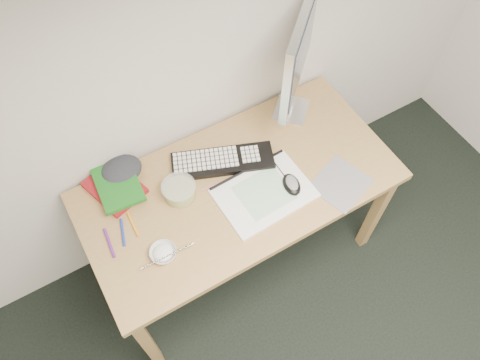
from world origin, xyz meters
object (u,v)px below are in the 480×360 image
object	(u,v)px
desk	(239,194)
keyboard	(223,161)
rice_bowl	(163,253)
sketchpad	(264,193)
monitor	(299,54)

from	to	relation	value
desk	keyboard	xyz separation A→B (m)	(-0.01, 0.14, 0.10)
desk	rice_bowl	bearing A→B (deg)	-162.45
sketchpad	rice_bowl	distance (m)	0.50
monitor	keyboard	bearing A→B (deg)	150.05
desk	monitor	size ratio (longest dim) A/B	2.42
sketchpad	rice_bowl	world-z (taller)	rice_bowl
monitor	sketchpad	bearing A→B (deg)	179.41
monitor	rice_bowl	size ratio (longest dim) A/B	5.33
desk	sketchpad	bearing A→B (deg)	-53.88
desk	sketchpad	size ratio (longest dim) A/B	3.48
keyboard	rice_bowl	world-z (taller)	rice_bowl
desk	sketchpad	xyz separation A→B (m)	(0.07, -0.10, 0.09)
desk	sketchpad	distance (m)	0.15
keyboard	sketchpad	bearing A→B (deg)	-50.28
sketchpad	monitor	size ratio (longest dim) A/B	0.69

